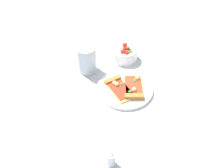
{
  "coord_description": "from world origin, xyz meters",
  "views": [
    {
      "loc": [
        -0.07,
        -0.65,
        0.65
      ],
      "look_at": [
        -0.09,
        0.0,
        0.03
      ],
      "focal_mm": 35.38,
      "sensor_mm": 36.0,
      "label": 1
    }
  ],
  "objects_px": {
    "plate": "(125,89)",
    "pizza_slice_near": "(134,89)",
    "pizza_slice_far": "(118,87)",
    "soda_glass": "(87,60)",
    "pepper_shaker": "(111,158)",
    "salad_bowl": "(124,53)"
  },
  "relations": [
    {
      "from": "pizza_slice_far",
      "to": "soda_glass",
      "type": "xyz_separation_m",
      "value": [
        -0.14,
        0.13,
        0.03
      ]
    },
    {
      "from": "soda_glass",
      "to": "pepper_shaker",
      "type": "distance_m",
      "value": 0.46
    },
    {
      "from": "plate",
      "to": "pizza_slice_far",
      "type": "bearing_deg",
      "value": -175.97
    },
    {
      "from": "soda_glass",
      "to": "pizza_slice_near",
      "type": "bearing_deg",
      "value": -33.47
    },
    {
      "from": "plate",
      "to": "pepper_shaker",
      "type": "distance_m",
      "value": 0.32
    },
    {
      "from": "salad_bowl",
      "to": "soda_glass",
      "type": "bearing_deg",
      "value": -151.77
    },
    {
      "from": "plate",
      "to": "pepper_shaker",
      "type": "height_order",
      "value": "pepper_shaker"
    },
    {
      "from": "plate",
      "to": "pizza_slice_far",
      "type": "height_order",
      "value": "pizza_slice_far"
    },
    {
      "from": "salad_bowl",
      "to": "soda_glass",
      "type": "xyz_separation_m",
      "value": [
        -0.17,
        -0.09,
        0.02
      ]
    },
    {
      "from": "pizza_slice_near",
      "to": "pizza_slice_far",
      "type": "relative_size",
      "value": 0.91
    },
    {
      "from": "pizza_slice_near",
      "to": "plate",
      "type": "bearing_deg",
      "value": 165.81
    },
    {
      "from": "plate",
      "to": "pepper_shaker",
      "type": "relative_size",
      "value": 3.37
    },
    {
      "from": "plate",
      "to": "pizza_slice_near",
      "type": "relative_size",
      "value": 1.65
    },
    {
      "from": "pizza_slice_near",
      "to": "salad_bowl",
      "type": "xyz_separation_m",
      "value": [
        -0.04,
        0.22,
        0.01
      ]
    },
    {
      "from": "plate",
      "to": "soda_glass",
      "type": "bearing_deg",
      "value": 143.01
    },
    {
      "from": "pizza_slice_near",
      "to": "soda_glass",
      "type": "relative_size",
      "value": 1.14
    },
    {
      "from": "plate",
      "to": "soda_glass",
      "type": "relative_size",
      "value": 1.88
    },
    {
      "from": "pepper_shaker",
      "to": "plate",
      "type": "bearing_deg",
      "value": 81.45
    },
    {
      "from": "plate",
      "to": "pizza_slice_far",
      "type": "relative_size",
      "value": 1.5
    },
    {
      "from": "pizza_slice_far",
      "to": "soda_glass",
      "type": "relative_size",
      "value": 1.25
    },
    {
      "from": "plate",
      "to": "pizza_slice_near",
      "type": "distance_m",
      "value": 0.04
    },
    {
      "from": "pizza_slice_far",
      "to": "salad_bowl",
      "type": "xyz_separation_m",
      "value": [
        0.03,
        0.22,
        0.01
      ]
    }
  ]
}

